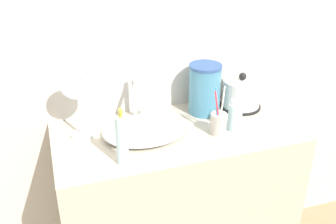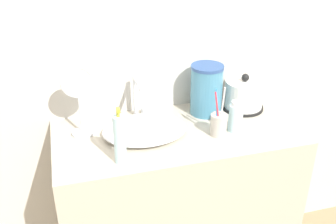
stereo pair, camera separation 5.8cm
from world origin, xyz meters
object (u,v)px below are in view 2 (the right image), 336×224
Objects in this scene: faucet at (137,95)px; lotion_bottle at (120,139)px; electric_kettle at (244,96)px; water_pitcher at (206,90)px; shampoo_bottle at (236,117)px; toothbrush_cup at (219,124)px; vanity_mirror at (79,96)px.

lotion_bottle is at bearing -112.35° from faucet.
water_pitcher is at bearing 177.91° from electric_kettle.
shampoo_bottle is at bearing -31.58° from faucet.
toothbrush_cup is at bearing -95.94° from water_pitcher.
water_pitcher reaches higher than electric_kettle.
faucet is at bearing 173.43° from water_pitcher.
toothbrush_cup reaches higher than electric_kettle.
faucet is at bearing 148.42° from shampoo_bottle.
toothbrush_cup is (-0.21, -0.20, -0.01)m from electric_kettle.
vanity_mirror is at bearing 115.39° from lotion_bottle.
water_pitcher is (0.58, 0.04, -0.06)m from vanity_mirror.
water_pitcher is at bearing 33.36° from lotion_bottle.
toothbrush_cup is at bearing -136.30° from electric_kettle.
toothbrush_cup is at bearing -16.42° from vanity_mirror.
shampoo_bottle is (0.08, 0.01, 0.01)m from toothbrush_cup.
toothbrush_cup is at bearing 11.94° from lotion_bottle.
vanity_mirror is (-0.12, 0.25, 0.08)m from lotion_bottle.
toothbrush_cup is (0.29, -0.24, -0.06)m from faucet.
lotion_bottle reaches higher than electric_kettle.
electric_kettle is (0.51, -0.04, -0.05)m from faucet.
electric_kettle is 0.64× the size of vanity_mirror.
faucet is 0.51m from electric_kettle.
faucet is 0.64× the size of vanity_mirror.
water_pitcher reaches higher than faucet.
water_pitcher is (0.45, 0.30, 0.02)m from lotion_bottle.
toothbrush_cup is 0.45m from lotion_bottle.
shampoo_bottle is (0.52, 0.10, -0.03)m from lotion_bottle.
water_pitcher reaches higher than lotion_bottle.
toothbrush_cup is 0.72× the size of vanity_mirror.
water_pitcher is (0.02, 0.21, 0.07)m from toothbrush_cup.
vanity_mirror is (-0.76, -0.04, 0.11)m from electric_kettle.
shampoo_bottle is (-0.13, -0.19, 0.00)m from electric_kettle.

